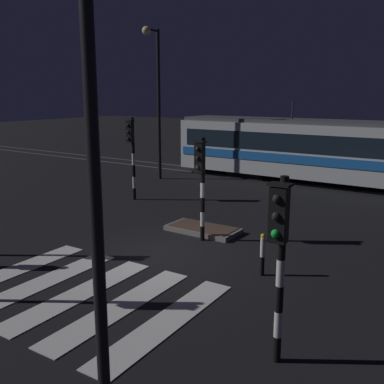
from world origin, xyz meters
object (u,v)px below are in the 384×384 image
at_px(bollard_island_edge, 262,254).
at_px(tram, 342,151).
at_px(traffic_light_corner_far_left, 132,146).
at_px(street_lamp_trackside_left, 156,87).
at_px(street_lamp_near_kerb, 75,102).
at_px(traffic_light_median_centre, 201,174).
at_px(traffic_light_corner_near_right, 280,244).

bearing_deg(bollard_island_edge, tram, 97.46).
relative_size(traffic_light_corner_far_left, street_lamp_trackside_left, 0.46).
height_order(traffic_light_corner_far_left, street_lamp_trackside_left, street_lamp_trackside_left).
relative_size(traffic_light_corner_far_left, street_lamp_near_kerb, 0.51).
height_order(traffic_light_median_centre, bollard_island_edge, traffic_light_median_centre).
xyz_separation_m(street_lamp_trackside_left, bollard_island_edge, (10.34, -8.74, -4.33)).
bearing_deg(tram, bollard_island_edge, -82.54).
height_order(traffic_light_corner_near_right, traffic_light_corner_far_left, traffic_light_corner_far_left).
bearing_deg(traffic_light_corner_far_left, street_lamp_near_kerb, -51.05).
xyz_separation_m(street_lamp_near_kerb, bollard_island_edge, (-0.19, 6.02, -3.88)).
height_order(traffic_light_median_centre, street_lamp_near_kerb, street_lamp_near_kerb).
xyz_separation_m(street_lamp_near_kerb, tram, (-1.82, 18.47, -2.68)).
bearing_deg(street_lamp_trackside_left, traffic_light_median_centre, -44.13).
distance_m(traffic_light_corner_far_left, street_lamp_near_kerb, 13.55).
bearing_deg(traffic_light_corner_far_left, traffic_light_corner_near_right, -37.65).
distance_m(street_lamp_trackside_left, bollard_island_edge, 14.21).
bearing_deg(traffic_light_median_centre, tram, 84.14).
bearing_deg(traffic_light_corner_near_right, traffic_light_median_centre, 133.99).
bearing_deg(traffic_light_corner_near_right, traffic_light_corner_far_left, 142.35).
xyz_separation_m(traffic_light_corner_near_right, street_lamp_near_kerb, (-1.64, -2.65, 2.28)).
bearing_deg(traffic_light_median_centre, traffic_light_corner_near_right, -46.01).
distance_m(traffic_light_corner_far_left, tram, 10.43).
relative_size(traffic_light_median_centre, street_lamp_near_kerb, 0.47).
bearing_deg(bollard_island_edge, street_lamp_near_kerb, -88.20).
xyz_separation_m(traffic_light_median_centre, bollard_island_edge, (2.76, -1.40, -1.58)).
xyz_separation_m(traffic_light_corner_near_right, street_lamp_trackside_left, (-12.17, 12.11, 2.73)).
height_order(traffic_light_corner_near_right, tram, tram).
distance_m(traffic_light_median_centre, bollard_island_edge, 3.48).
xyz_separation_m(traffic_light_corner_near_right, tram, (-3.46, 15.81, -0.40)).
bearing_deg(traffic_light_corner_near_right, bollard_island_edge, 118.58).
bearing_deg(traffic_light_median_centre, traffic_light_corner_far_left, 151.23).
relative_size(traffic_light_corner_near_right, street_lamp_near_kerb, 0.47).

